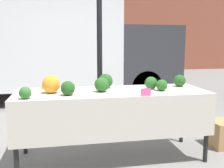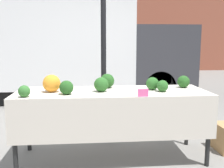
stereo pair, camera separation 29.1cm
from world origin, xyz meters
TOP-DOWN VIEW (x-y plane):
  - ground_plane at (0.00, 0.00)m, footprint 40.00×40.00m
  - building_facade at (0.00, 9.95)m, footprint 16.00×0.60m
  - tent_pole at (-0.06, 0.54)m, footprint 0.07×0.07m
  - parked_truck at (-0.61, 3.78)m, footprint 5.26×2.29m
  - market_table at (0.00, -0.06)m, footprint 2.17×0.74m
  - orange_cauliflower at (-0.68, -0.01)m, footprint 0.20×0.20m
  - romanesco_head at (-0.75, 0.27)m, footprint 0.13×0.13m
  - broccoli_head_0 at (-0.12, -0.04)m, footprint 0.16×0.16m
  - broccoli_head_1 at (0.56, -0.10)m, footprint 0.13×0.13m
  - broccoli_head_2 at (-0.04, 0.21)m, footprint 0.17×0.17m
  - broccoli_head_3 at (0.48, 0.03)m, footprint 0.15×0.15m
  - broccoli_head_4 at (-0.92, -0.27)m, footprint 0.12×0.12m
  - broccoli_head_5 at (0.89, 0.14)m, footprint 0.15×0.15m
  - broccoli_head_6 at (-0.50, -0.17)m, footprint 0.15×0.15m
  - price_sign at (0.29, -0.36)m, footprint 0.11×0.01m

SIDE VIEW (x-z plane):
  - ground_plane at x=0.00m, z-range 0.00..0.00m
  - market_table at x=0.00m, z-range 0.30..1.11m
  - price_sign at x=0.29m, z-range 0.80..0.89m
  - romanesco_head at x=-0.75m, z-range 0.80..0.91m
  - broccoli_head_4 at x=-0.92m, z-range 0.80..0.93m
  - broccoli_head_1 at x=0.56m, z-range 0.80..0.94m
  - broccoli_head_3 at x=0.48m, z-range 0.80..0.95m
  - broccoli_head_5 at x=0.89m, z-range 0.80..0.95m
  - broccoli_head_6 at x=-0.50m, z-range 0.80..0.95m
  - broccoli_head_0 at x=-0.12m, z-range 0.80..0.97m
  - broccoli_head_2 at x=-0.04m, z-range 0.80..0.98m
  - orange_cauliflower at x=-0.68m, z-range 0.80..1.00m
  - tent_pole at x=-0.06m, z-range 0.00..2.23m
  - parked_truck at x=-0.61m, z-range 0.09..2.39m
  - building_facade at x=0.00m, z-range 0.00..5.23m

